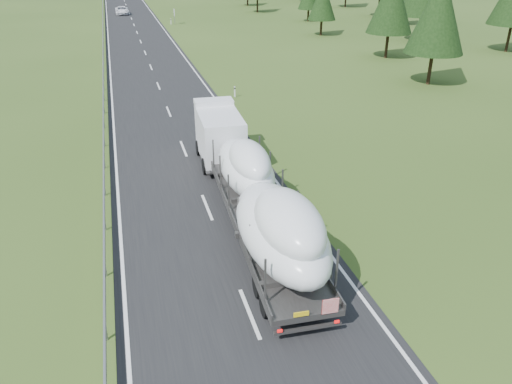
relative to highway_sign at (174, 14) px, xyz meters
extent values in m
plane|color=#324A18|center=(-7.20, -80.00, -1.81)|extent=(400.00, 400.00, 0.00)
cube|color=black|center=(-7.20, 20.00, -1.80)|extent=(10.00, 400.00, 0.02)
cube|color=slate|center=(-12.50, 20.00, -1.21)|extent=(0.08, 400.00, 0.32)
cylinder|color=slate|center=(-12.50, -80.00, -1.51)|extent=(0.10, 0.10, 0.60)
cube|color=silver|center=(-0.70, -50.00, -1.31)|extent=(0.12, 0.07, 1.00)
cube|color=black|center=(-0.70, -50.00, -0.99)|extent=(0.13, 0.08, 0.12)
cube|color=silver|center=(-0.70, 0.00, -1.31)|extent=(0.12, 0.07, 1.00)
cube|color=black|center=(-0.70, 0.00, -0.99)|extent=(0.13, 0.08, 0.12)
cylinder|color=slate|center=(0.00, 0.00, -0.81)|extent=(0.08, 0.08, 2.00)
cube|color=silver|center=(0.00, 0.00, 0.19)|extent=(0.05, 0.90, 1.20)
cylinder|color=black|center=(39.32, -37.99, 0.24)|extent=(0.36, 0.36, 4.10)
cylinder|color=black|center=(32.54, -27.42, 0.30)|extent=(0.36, 0.36, 4.22)
cylinder|color=black|center=(39.24, -11.51, -0.37)|extent=(0.36, 0.36, 2.88)
cylinder|color=black|center=(40.89, 0.69, 0.19)|extent=(0.36, 0.36, 3.99)
cylinder|color=black|center=(19.43, -50.57, 0.04)|extent=(0.36, 0.36, 3.69)
cone|color=black|center=(19.43, -50.57, 5.16)|extent=(5.74, 5.74, 7.69)
cylinder|color=black|center=(21.84, -37.35, -0.01)|extent=(0.36, 0.36, 3.59)
cone|color=black|center=(21.84, -37.35, 4.97)|extent=(5.58, 5.58, 7.48)
cylinder|color=black|center=(20.64, -18.70, -0.42)|extent=(0.36, 0.36, 2.78)
cone|color=black|center=(20.64, -18.70, 3.44)|extent=(4.32, 4.32, 5.78)
cylinder|color=black|center=(24.51, -2.85, -0.53)|extent=(0.36, 0.36, 2.56)
cylinder|color=black|center=(19.22, 13.46, -0.21)|extent=(0.36, 0.36, 3.19)
cube|color=white|center=(-5.23, -65.23, 0.11)|extent=(2.74, 5.15, 2.83)
cube|color=black|center=(-5.23, -62.65, 0.62)|extent=(2.33, 0.18, 1.41)
cube|color=white|center=(-5.23, -63.01, 1.68)|extent=(2.57, 1.32, 0.30)
cube|color=#4F4D4B|center=(-5.23, -66.24, -1.25)|extent=(2.65, 3.13, 0.25)
cylinder|color=black|center=(-6.40, -63.41, -1.30)|extent=(0.40, 1.02, 1.01)
cylinder|color=black|center=(-4.07, -63.41, -1.30)|extent=(0.40, 1.02, 1.01)
cylinder|color=black|center=(-6.40, -66.64, -1.30)|extent=(0.40, 1.02, 1.01)
cylinder|color=black|center=(-4.07, -66.64, -1.30)|extent=(0.40, 1.02, 1.01)
cube|color=#4F4D4B|center=(-5.23, -74.83, -0.88)|extent=(3.32, 14.25, 0.26)
cube|color=#4F4D4B|center=(-6.58, -74.83, -0.63)|extent=(0.66, 14.14, 0.24)
cube|color=#4F4D4B|center=(-3.89, -74.83, -0.63)|extent=(0.66, 14.14, 0.24)
cube|color=#4F4D4B|center=(-6.58, -80.89, 0.21)|extent=(0.07, 0.07, 1.92)
cube|color=#4F4D4B|center=(-3.89, -80.89, 0.21)|extent=(0.07, 0.07, 1.92)
cube|color=#4F4D4B|center=(-6.58, -78.47, 0.21)|extent=(0.07, 0.07, 1.92)
cube|color=#4F4D4B|center=(-3.89, -78.47, 0.21)|extent=(0.07, 0.07, 1.92)
cube|color=#4F4D4B|center=(-6.58, -76.04, 0.21)|extent=(0.07, 0.07, 1.92)
cube|color=#4F4D4B|center=(-3.89, -76.04, 0.21)|extent=(0.07, 0.07, 1.92)
cube|color=#4F4D4B|center=(-6.58, -73.62, 0.21)|extent=(0.07, 0.07, 1.92)
cube|color=#4F4D4B|center=(-3.89, -73.62, 0.21)|extent=(0.07, 0.07, 1.92)
cube|color=#4F4D4B|center=(-6.58, -71.19, 0.21)|extent=(0.07, 0.07, 1.92)
cube|color=#4F4D4B|center=(-3.89, -71.19, 0.21)|extent=(0.07, 0.07, 1.92)
cube|color=#4F4D4B|center=(-6.58, -68.77, 0.21)|extent=(0.07, 0.07, 1.92)
cube|color=#4F4D4B|center=(-3.89, -68.77, 0.21)|extent=(0.07, 0.07, 1.92)
cylinder|color=black|center=(-6.35, -80.28, -1.30)|extent=(0.45, 1.03, 1.01)
cylinder|color=black|center=(-4.12, -80.28, -1.30)|extent=(0.45, 1.03, 1.01)
cylinder|color=black|center=(-6.35, -79.07, -1.30)|extent=(0.45, 1.03, 1.01)
cylinder|color=black|center=(-4.12, -79.07, -1.30)|extent=(0.45, 1.03, 1.01)
cube|color=#4F4D4B|center=(-5.23, -81.85, -1.35)|extent=(2.53, 0.23, 0.12)
cube|color=red|center=(-4.48, -81.92, -0.44)|extent=(0.61, 0.07, 0.61)
cube|color=yellow|center=(-5.54, -81.92, -0.60)|extent=(0.56, 0.06, 0.18)
cube|color=red|center=(-6.30, -81.92, -1.20)|extent=(0.18, 0.07, 0.10)
cube|color=red|center=(-4.17, -81.92, -1.20)|extent=(0.18, 0.07, 0.10)
ellipsoid|color=white|center=(-5.23, -78.06, 0.52)|extent=(3.54, 7.79, 2.54)
ellipsoid|color=white|center=(-5.23, -79.02, 1.41)|extent=(2.65, 4.95, 2.03)
ellipsoid|color=white|center=(-5.23, -71.19, 0.36)|extent=(2.83, 6.85, 2.22)
ellipsoid|color=white|center=(-5.23, -72.03, 1.14)|extent=(2.12, 4.35, 1.77)
imported|color=white|center=(-8.65, 17.24, -1.03)|extent=(2.61, 5.61, 1.56)
camera|label=1|loc=(-10.99, -94.62, 10.88)|focal=35.00mm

